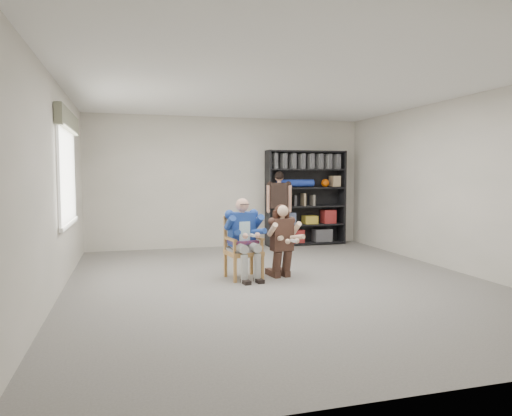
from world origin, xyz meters
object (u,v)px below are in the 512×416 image
object	(u,v)px
armchair	(244,248)
kneeling_woman	(283,241)
seated_man	(244,238)
bookshelf	(306,198)
standing_man	(279,210)

from	to	relation	value
armchair	kneeling_woman	size ratio (longest dim) A/B	0.84
seated_man	bookshelf	size ratio (longest dim) A/B	0.58
seated_man	kneeling_woman	xyz separation A→B (m)	(0.58, -0.12, -0.05)
armchair	seated_man	size ratio (longest dim) A/B	0.77
armchair	standing_man	size ratio (longest dim) A/B	0.58
seated_man	standing_man	world-z (taller)	standing_man
armchair	standing_man	xyz separation A→B (m)	(1.43, 2.61, 0.35)
armchair	seated_man	distance (m)	0.14
bookshelf	standing_man	distance (m)	0.80
kneeling_woman	standing_man	size ratio (longest dim) A/B	0.68
armchair	bookshelf	bearing A→B (deg)	45.33
seated_man	standing_man	xyz separation A→B (m)	(1.43, 2.61, 0.21)
kneeling_woman	armchair	bearing A→B (deg)	160.37
seated_man	kneeling_woman	world-z (taller)	seated_man
kneeling_woman	bookshelf	xyz separation A→B (m)	(1.57, 3.00, 0.49)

